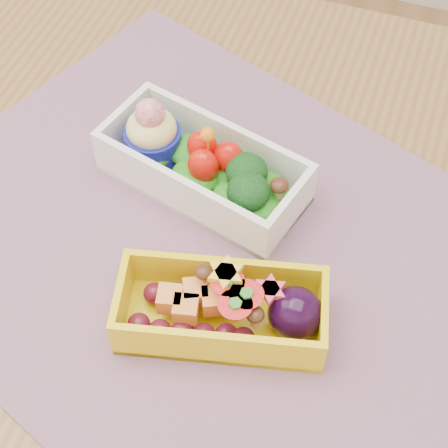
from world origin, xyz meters
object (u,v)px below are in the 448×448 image
(placemat, at_px, (214,252))
(bento_white, at_px, (202,166))
(bento_yellow, at_px, (226,310))
(table, at_px, (224,331))

(placemat, bearing_deg, bento_white, 117.75)
(bento_white, distance_m, bento_yellow, 0.15)
(table, distance_m, bento_yellow, 0.13)
(table, bearing_deg, bento_white, 120.68)
(bento_yellow, bearing_deg, table, 97.67)
(table, relative_size, placemat, 2.19)
(table, distance_m, bento_white, 0.16)
(placemat, height_order, bento_white, bento_white)
(placemat, relative_size, bento_white, 2.70)
(table, height_order, bento_yellow, bento_yellow)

